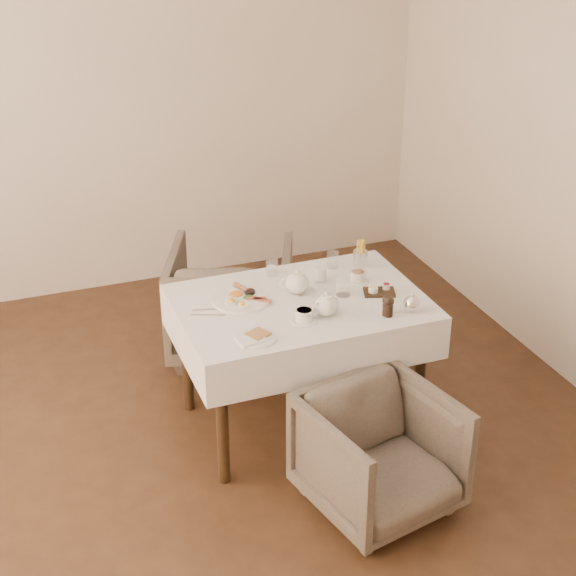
# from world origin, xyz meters

# --- Properties ---
(table) EXTENTS (1.28, 0.88, 0.75)m
(table) POSITION_xyz_m (0.60, 0.43, 0.64)
(table) COLOR black
(table) RESTS_ON ground
(armchair_near) EXTENTS (0.76, 0.77, 0.60)m
(armchair_near) POSITION_xyz_m (0.70, -0.34, 0.30)
(armchair_near) COLOR #4D4439
(armchair_near) RESTS_ON ground
(armchair_far) EXTENTS (0.97, 0.98, 0.69)m
(armchair_far) POSITION_xyz_m (0.49, 1.31, 0.34)
(armchair_far) COLOR #4D4439
(armchair_far) RESTS_ON ground
(breakfast_plate) EXTENTS (0.31, 0.31, 0.04)m
(breakfast_plate) POSITION_xyz_m (0.32, 0.55, 0.77)
(breakfast_plate) COLOR white
(breakfast_plate) RESTS_ON table
(side_plate) EXTENTS (0.20, 0.19, 0.02)m
(side_plate) POSITION_xyz_m (0.25, 0.14, 0.76)
(side_plate) COLOR white
(side_plate) RESTS_ON table
(teapot_centre) EXTENTS (0.20, 0.18, 0.14)m
(teapot_centre) POSITION_xyz_m (0.61, 0.52, 0.82)
(teapot_centre) COLOR white
(teapot_centre) RESTS_ON table
(teapot_front) EXTENTS (0.20, 0.18, 0.13)m
(teapot_front) POSITION_xyz_m (0.66, 0.24, 0.82)
(teapot_front) COLOR white
(teapot_front) RESTS_ON table
(creamer) EXTENTS (0.07, 0.07, 0.08)m
(creamer) POSITION_xyz_m (0.79, 0.62, 0.80)
(creamer) COLOR white
(creamer) RESTS_ON table
(teacup_near) EXTENTS (0.13, 0.13, 0.07)m
(teacup_near) POSITION_xyz_m (0.54, 0.22, 0.79)
(teacup_near) COLOR white
(teacup_near) RESTS_ON table
(teacup_far) EXTENTS (0.12, 0.12, 0.06)m
(teacup_far) POSITION_xyz_m (0.97, 0.53, 0.78)
(teacup_far) COLOR white
(teacup_far) RESTS_ON table
(glass_left) EXTENTS (0.07, 0.07, 0.09)m
(glass_left) POSITION_xyz_m (0.57, 0.77, 0.80)
(glass_left) COLOR silver
(glass_left) RESTS_ON table
(glass_mid) EXTENTS (0.09, 0.09, 0.10)m
(glass_mid) POSITION_xyz_m (0.83, 0.42, 0.81)
(glass_mid) COLOR silver
(glass_mid) RESTS_ON table
(glass_right) EXTENTS (0.08, 0.08, 0.09)m
(glass_right) POSITION_xyz_m (0.92, 0.75, 0.80)
(glass_right) COLOR silver
(glass_right) RESTS_ON table
(condiment_board) EXTENTS (0.19, 0.16, 0.04)m
(condiment_board) POSITION_xyz_m (1.02, 0.37, 0.77)
(condiment_board) COLOR black
(condiment_board) RESTS_ON table
(pepper_mill_left) EXTENTS (0.06, 0.06, 0.11)m
(pepper_mill_left) POSITION_xyz_m (0.95, 0.13, 0.81)
(pepper_mill_left) COLOR black
(pepper_mill_left) RESTS_ON table
(pepper_mill_right) EXTENTS (0.07, 0.07, 0.11)m
(pepper_mill_right) POSITION_xyz_m (0.95, 0.14, 0.81)
(pepper_mill_right) COLOR black
(pepper_mill_right) RESTS_ON table
(silver_pot) EXTENTS (0.10, 0.08, 0.11)m
(silver_pot) POSITION_xyz_m (1.08, 0.12, 0.81)
(silver_pot) COLOR white
(silver_pot) RESTS_ON table
(fries_cup) EXTENTS (0.08, 0.08, 0.17)m
(fries_cup) POSITION_xyz_m (1.06, 0.70, 0.83)
(fries_cup) COLOR silver
(fries_cup) RESTS_ON table
(cutlery_fork) EXTENTS (0.18, 0.06, 0.00)m
(cutlery_fork) POSITION_xyz_m (0.14, 0.51, 0.76)
(cutlery_fork) COLOR silver
(cutlery_fork) RESTS_ON table
(cutlery_knife) EXTENTS (0.17, 0.08, 0.00)m
(cutlery_knife) POSITION_xyz_m (0.11, 0.45, 0.76)
(cutlery_knife) COLOR silver
(cutlery_knife) RESTS_ON table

